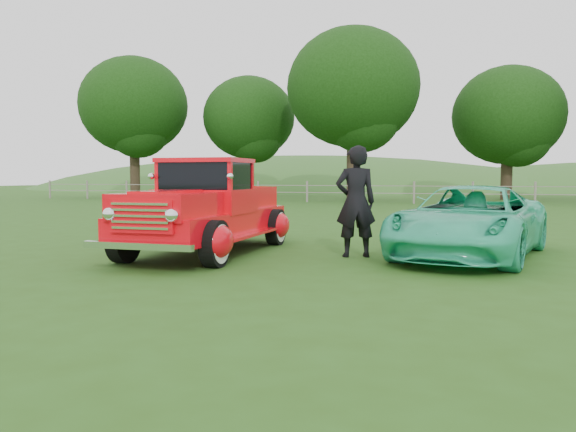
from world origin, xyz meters
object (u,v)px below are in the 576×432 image
(tree_near_east, at_px, (508,116))
(man, at_px, (356,202))
(tree_far_west, at_px, (134,106))
(red_pickup, at_px, (208,211))
(tree_near_west, at_px, (353,88))
(tree_mid_west, at_px, (249,118))
(teal_sedan, at_px, (470,221))

(tree_near_east, distance_m, man, 28.50)
(tree_far_west, distance_m, red_pickup, 31.68)
(tree_far_west, height_order, tree_near_west, tree_near_west)
(tree_mid_west, distance_m, red_pickup, 29.52)
(tree_near_west, bearing_deg, red_pickup, -84.72)
(man, bearing_deg, tree_near_west, -101.53)
(tree_mid_west, bearing_deg, man, -64.21)
(tree_near_west, bearing_deg, tree_mid_west, 159.44)
(tree_near_west, bearing_deg, tree_near_east, 23.96)
(tree_far_west, distance_m, tree_near_west, 16.03)
(tree_far_west, xyz_separation_m, man, (20.99, -24.90, -5.49))
(tree_mid_west, xyz_separation_m, red_pickup, (10.24, -27.27, -4.75))
(tree_near_east, distance_m, red_pickup, 29.40)
(red_pickup, bearing_deg, tree_far_west, 124.57)
(tree_far_west, xyz_separation_m, teal_sedan, (22.95, -24.27, -5.84))
(tree_near_west, relative_size, man, 5.23)
(teal_sedan, bearing_deg, man, -150.16)
(tree_mid_west, height_order, tree_near_east, tree_mid_west)
(tree_far_west, height_order, tree_mid_west, tree_far_west)
(tree_near_west, bearing_deg, tree_far_west, 176.42)
(tree_near_west, distance_m, man, 25.09)
(tree_near_west, height_order, red_pickup, tree_near_west)
(tree_mid_west, xyz_separation_m, man, (12.99, -26.90, -4.55))
(tree_near_west, xyz_separation_m, man, (4.99, -23.90, -5.80))
(tree_far_west, xyz_separation_m, tree_near_west, (16.00, -1.00, 0.31))
(tree_near_east, xyz_separation_m, red_pickup, (-6.76, -28.27, -4.45))
(tree_mid_west, bearing_deg, tree_near_west, -20.56)
(red_pickup, xyz_separation_m, teal_sedan, (4.71, 1.00, -0.15))
(tree_far_west, height_order, man, tree_far_west)
(red_pickup, distance_m, teal_sedan, 4.81)
(teal_sedan, bearing_deg, tree_far_west, 145.62)
(tree_near_east, relative_size, man, 4.18)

